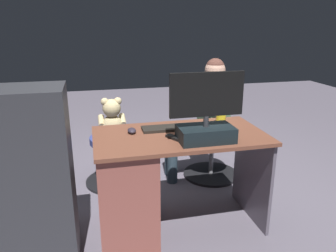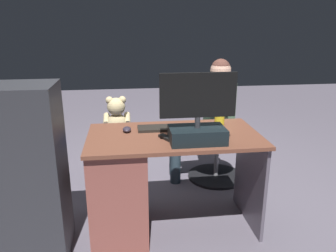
{
  "view_description": "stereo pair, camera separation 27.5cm",
  "coord_description": "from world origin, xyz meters",
  "px_view_note": "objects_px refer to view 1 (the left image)",
  "views": [
    {
      "loc": [
        0.59,
        2.53,
        1.5
      ],
      "look_at": [
        -0.01,
        -0.02,
        0.66
      ],
      "focal_mm": 35.49,
      "sensor_mm": 36.0,
      "label": 1
    },
    {
      "loc": [
        0.32,
        2.58,
        1.5
      ],
      "look_at": [
        -0.01,
        -0.02,
        0.66
      ],
      "focal_mm": 35.49,
      "sensor_mm": 36.0,
      "label": 2
    }
  ],
  "objects_px": {
    "monitor": "(206,121)",
    "teddy_bear": "(112,119)",
    "desk": "(138,182)",
    "visitor_chair": "(212,151)",
    "keyboard": "(170,128)",
    "cup": "(221,117)",
    "computer_mouse": "(132,131)",
    "tv_remote": "(175,138)",
    "office_chair_teddy": "(114,157)",
    "person": "(204,110)"
  },
  "relations": [
    {
      "from": "computer_mouse",
      "to": "cup",
      "type": "height_order",
      "value": "cup"
    },
    {
      "from": "keyboard",
      "to": "tv_remote",
      "type": "height_order",
      "value": "keyboard"
    },
    {
      "from": "keyboard",
      "to": "cup",
      "type": "xyz_separation_m",
      "value": [
        -0.42,
        -0.05,
        0.04
      ]
    },
    {
      "from": "visitor_chair",
      "to": "person",
      "type": "relative_size",
      "value": 0.47
    },
    {
      "from": "tv_remote",
      "to": "visitor_chair",
      "type": "xyz_separation_m",
      "value": [
        -0.59,
        -0.84,
        -0.47
      ]
    },
    {
      "from": "monitor",
      "to": "teddy_bear",
      "type": "height_order",
      "value": "monitor"
    },
    {
      "from": "teddy_bear",
      "to": "computer_mouse",
      "type": "bearing_deg",
      "value": 97.17
    },
    {
      "from": "cup",
      "to": "teddy_bear",
      "type": "relative_size",
      "value": 0.28
    },
    {
      "from": "desk",
      "to": "keyboard",
      "type": "bearing_deg",
      "value": -155.11
    },
    {
      "from": "visitor_chair",
      "to": "computer_mouse",
      "type": "bearing_deg",
      "value": 36.65
    },
    {
      "from": "office_chair_teddy",
      "to": "visitor_chair",
      "type": "relative_size",
      "value": 1.02
    },
    {
      "from": "teddy_bear",
      "to": "visitor_chair",
      "type": "height_order",
      "value": "teddy_bear"
    },
    {
      "from": "person",
      "to": "teddy_bear",
      "type": "bearing_deg",
      "value": -5.41
    },
    {
      "from": "computer_mouse",
      "to": "office_chair_teddy",
      "type": "xyz_separation_m",
      "value": [
        0.09,
        -0.72,
        -0.49
      ]
    },
    {
      "from": "person",
      "to": "monitor",
      "type": "bearing_deg",
      "value": 71.35
    },
    {
      "from": "office_chair_teddy",
      "to": "desk",
      "type": "bearing_deg",
      "value": 97.76
    },
    {
      "from": "cup",
      "to": "tv_remote",
      "type": "height_order",
      "value": "cup"
    },
    {
      "from": "keyboard",
      "to": "office_chair_teddy",
      "type": "bearing_deg",
      "value": -61.28
    },
    {
      "from": "monitor",
      "to": "computer_mouse",
      "type": "height_order",
      "value": "monitor"
    },
    {
      "from": "cup",
      "to": "teddy_bear",
      "type": "distance_m",
      "value": 1.04
    },
    {
      "from": "computer_mouse",
      "to": "office_chair_teddy",
      "type": "bearing_deg",
      "value": -82.71
    },
    {
      "from": "keyboard",
      "to": "computer_mouse",
      "type": "relative_size",
      "value": 4.38
    },
    {
      "from": "monitor",
      "to": "cup",
      "type": "bearing_deg",
      "value": -125.59
    },
    {
      "from": "person",
      "to": "tv_remote",
      "type": "bearing_deg",
      "value": 59.36
    },
    {
      "from": "monitor",
      "to": "computer_mouse",
      "type": "bearing_deg",
      "value": -30.58
    },
    {
      "from": "desk",
      "to": "computer_mouse",
      "type": "bearing_deg",
      "value": -78.87
    },
    {
      "from": "desk",
      "to": "visitor_chair",
      "type": "height_order",
      "value": "desk"
    },
    {
      "from": "cup",
      "to": "office_chair_teddy",
      "type": "distance_m",
      "value": 1.15
    },
    {
      "from": "monitor",
      "to": "visitor_chair",
      "type": "xyz_separation_m",
      "value": [
        -0.4,
        -0.91,
        -0.6
      ]
    },
    {
      "from": "monitor",
      "to": "desk",
      "type": "bearing_deg",
      "value": -21.12
    },
    {
      "from": "teddy_bear",
      "to": "visitor_chair",
      "type": "xyz_separation_m",
      "value": [
        -0.95,
        0.09,
        -0.37
      ]
    },
    {
      "from": "tv_remote",
      "to": "office_chair_teddy",
      "type": "relative_size",
      "value": 0.27
    },
    {
      "from": "cup",
      "to": "person",
      "type": "distance_m",
      "value": 0.58
    },
    {
      "from": "visitor_chair",
      "to": "tv_remote",
      "type": "bearing_deg",
      "value": 54.61
    },
    {
      "from": "desk",
      "to": "office_chair_teddy",
      "type": "relative_size",
      "value": 2.16
    },
    {
      "from": "keyboard",
      "to": "tv_remote",
      "type": "bearing_deg",
      "value": 84.32
    },
    {
      "from": "monitor",
      "to": "visitor_chair",
      "type": "distance_m",
      "value": 1.16
    },
    {
      "from": "computer_mouse",
      "to": "teddy_bear",
      "type": "relative_size",
      "value": 0.26
    },
    {
      "from": "desk",
      "to": "tv_remote",
      "type": "height_order",
      "value": "tv_remote"
    },
    {
      "from": "monitor",
      "to": "person",
      "type": "distance_m",
      "value": 0.99
    },
    {
      "from": "tv_remote",
      "to": "teddy_bear",
      "type": "xyz_separation_m",
      "value": [
        0.36,
        -0.93,
        -0.1
      ]
    },
    {
      "from": "cup",
      "to": "tv_remote",
      "type": "relative_size",
      "value": 0.7
    },
    {
      "from": "teddy_bear",
      "to": "tv_remote",
      "type": "bearing_deg",
      "value": 111.19
    },
    {
      "from": "tv_remote",
      "to": "computer_mouse",
      "type": "bearing_deg",
      "value": -64.1
    },
    {
      "from": "keyboard",
      "to": "person",
      "type": "xyz_separation_m",
      "value": [
        -0.48,
        -0.63,
        -0.05
      ]
    },
    {
      "from": "teddy_bear",
      "to": "keyboard",
      "type": "bearing_deg",
      "value": 118.31
    },
    {
      "from": "monitor",
      "to": "teddy_bear",
      "type": "xyz_separation_m",
      "value": [
        0.55,
        -1.0,
        -0.23
      ]
    },
    {
      "from": "office_chair_teddy",
      "to": "visitor_chair",
      "type": "xyz_separation_m",
      "value": [
        -0.95,
        0.08,
        0.01
      ]
    },
    {
      "from": "person",
      "to": "cup",
      "type": "bearing_deg",
      "value": 83.83
    },
    {
      "from": "tv_remote",
      "to": "person",
      "type": "height_order",
      "value": "person"
    }
  ]
}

